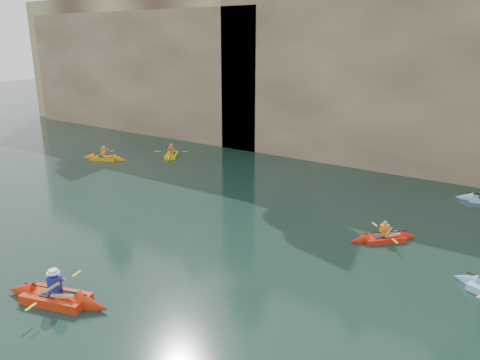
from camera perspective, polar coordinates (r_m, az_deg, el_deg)
The scene contains 10 objects.
ground at distance 15.26m, azimuth -21.93°, elevation -16.00°, with size 160.00×160.00×0.00m, color black.
cliff at distance 38.27m, azimuth 18.38°, elevation 13.08°, with size 70.00×16.00×12.00m, color tan.
cliff_slab_west at distance 42.81m, azimuth -12.27°, elevation 12.89°, with size 26.00×2.40×10.56m, color tan.
cliff_slab_center at distance 30.64m, azimuth 17.74°, elevation 11.83°, with size 24.00×2.40×11.40m, color tan.
sea_cave_west at distance 41.26m, azimuth -10.74°, elevation 8.25°, with size 4.50×1.00×4.00m, color black.
sea_cave_center at distance 32.92m, azimuth 6.75°, elevation 5.58°, with size 3.50×1.00×3.20m, color black.
main_kayaker at distance 16.20m, azimuth -21.49°, elevation -13.15°, with size 3.87×2.46×1.41m.
kayaker_orange at distance 33.32m, azimuth -16.18°, elevation 2.61°, with size 3.34×2.34×1.25m.
kayaker_red_far at distance 20.20m, azimuth 17.12°, elevation -6.76°, with size 2.55×2.59×1.09m.
kayaker_yellow at distance 33.21m, azimuth -8.34°, elevation 3.05°, with size 2.21×2.80×1.19m.
Camera 1 is at (11.27, -6.52, 7.97)m, focal length 35.00 mm.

